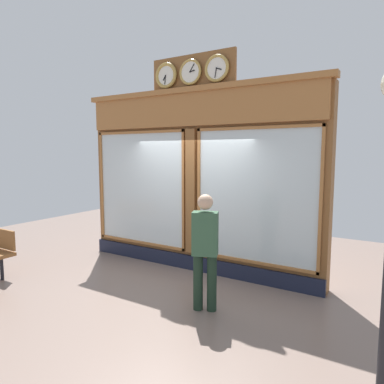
{
  "coord_description": "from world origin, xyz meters",
  "views": [
    {
      "loc": [
        -3.43,
        5.56,
        2.27
      ],
      "look_at": [
        0.0,
        0.0,
        1.52
      ],
      "focal_mm": 32.33,
      "sensor_mm": 36.0,
      "label": 1
    }
  ],
  "objects": [
    {
      "name": "ground_plane",
      "position": [
        0.0,
        2.8,
        0.0
      ],
      "size": [
        14.0,
        14.0,
        0.0
      ],
      "primitive_type": "plane",
      "color": "#7A665B"
    },
    {
      "name": "shop_facade",
      "position": [
        0.0,
        -0.12,
        1.77
      ],
      "size": [
        5.07,
        0.42,
        4.05
      ],
      "color": "brown",
      "rests_on": "ground_plane"
    },
    {
      "name": "pedestrian",
      "position": [
        -1.07,
        1.39,
        0.93
      ],
      "size": [
        0.42,
        0.34,
        1.69
      ],
      "color": "#1C2F21",
      "rests_on": "ground_plane"
    }
  ]
}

